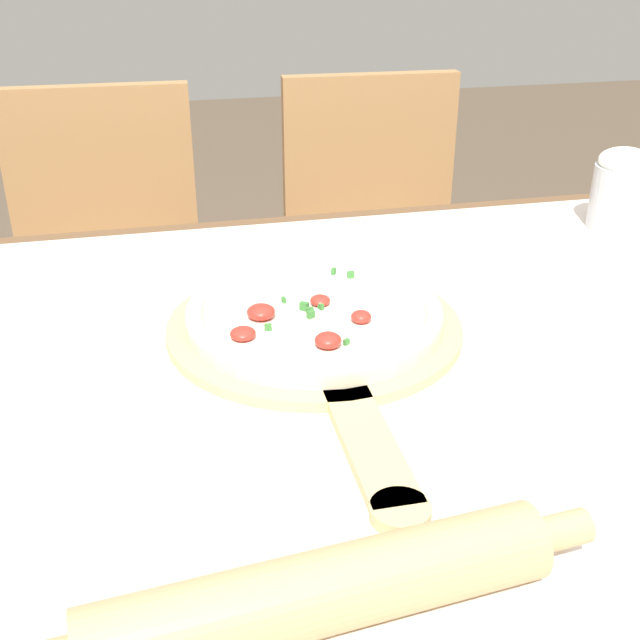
% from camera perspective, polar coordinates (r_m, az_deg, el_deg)
% --- Properties ---
extents(dining_table, '(1.32, 0.98, 0.75)m').
position_cam_1_polar(dining_table, '(0.90, 2.65, -9.37)').
color(dining_table, brown).
rests_on(dining_table, ground_plane).
extents(towel_cloth, '(1.24, 0.90, 0.00)m').
position_cam_1_polar(towel_cloth, '(0.84, 2.80, -3.66)').
color(towel_cloth, silver).
rests_on(towel_cloth, dining_table).
extents(pizza_peel, '(0.33, 0.51, 0.01)m').
position_cam_1_polar(pizza_peel, '(0.89, -0.11, -1.14)').
color(pizza_peel, tan).
rests_on(pizza_peel, towel_cloth).
extents(pizza, '(0.29, 0.29, 0.03)m').
position_cam_1_polar(pizza, '(0.90, -0.43, 0.54)').
color(pizza, beige).
rests_on(pizza, pizza_peel).
extents(rolling_pin, '(0.41, 0.09, 0.06)m').
position_cam_1_polar(rolling_pin, '(0.56, 0.12, -18.78)').
color(rolling_pin, tan).
rests_on(rolling_pin, towel_cloth).
extents(chair_left, '(0.41, 0.41, 0.87)m').
position_cam_1_polar(chair_left, '(1.72, -14.69, 3.01)').
color(chair_left, '#A37547').
rests_on(chair_left, ground_plane).
extents(chair_right, '(0.42, 0.42, 0.87)m').
position_cam_1_polar(chair_right, '(1.78, 3.98, 4.73)').
color(chair_right, '#A37547').
rests_on(chair_right, ground_plane).
extents(flour_cup, '(0.08, 0.08, 0.12)m').
position_cam_1_polar(flour_cup, '(1.28, 20.62, 8.76)').
color(flour_cup, '#B2B7BC').
rests_on(flour_cup, towel_cloth).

